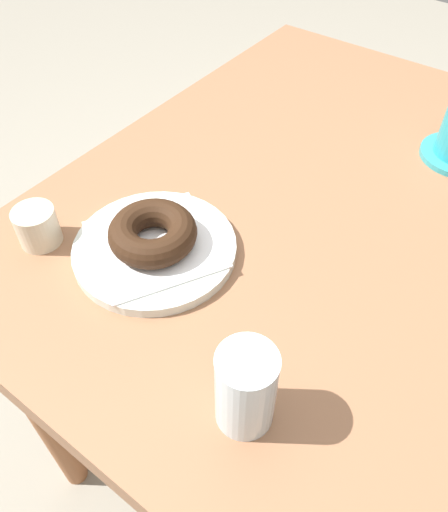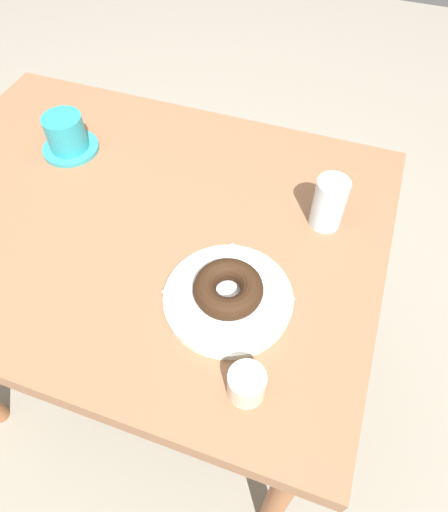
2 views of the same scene
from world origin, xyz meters
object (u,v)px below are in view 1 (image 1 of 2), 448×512
at_px(water_glass, 246,389).
at_px(sugar_jar, 37,226).
at_px(plate_chocolate_ring, 155,248).
at_px(donut_chocolate_ring, 153,233).

xyz_separation_m(water_glass, sugar_jar, (0.04, 0.38, -0.03)).
relative_size(plate_chocolate_ring, sugar_jar, 3.87).
bearing_deg(plate_chocolate_ring, sugar_jar, 118.48).
xyz_separation_m(plate_chocolate_ring, donut_chocolate_ring, (0.00, 0.00, 0.03)).
distance_m(plate_chocolate_ring, donut_chocolate_ring, 0.03).
relative_size(plate_chocolate_ring, water_glass, 2.07).
distance_m(donut_chocolate_ring, sugar_jar, 0.17).
bearing_deg(donut_chocolate_ring, water_glass, -117.27).
height_order(water_glass, sugar_jar, water_glass).
bearing_deg(plate_chocolate_ring, donut_chocolate_ring, 0.00).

